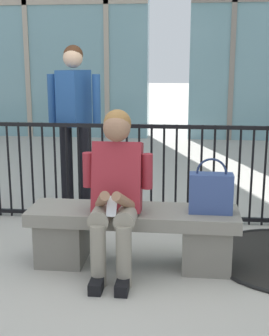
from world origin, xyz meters
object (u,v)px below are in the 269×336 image
Objects in this scene: stone_bench at (133,231)px; bystander_at_railing at (75,115)px; handbag_on_bench at (211,192)px; seated_person_with_phone at (116,188)px.

bystander_at_railing is (-0.77, 1.38, 0.73)m from stone_bench.
handbag_on_bench is 0.24× the size of bystander_at_railing.
stone_bench is at bearing 49.20° from seated_person_with_phone.
seated_person_with_phone is 2.93× the size of handbag_on_bench.
seated_person_with_phone is at bearing -130.80° from stone_bench.
bystander_at_railing is at bearing 113.63° from seated_person_with_phone.
bystander_at_railing is (-1.35, 1.39, 0.39)m from handbag_on_bench.
handbag_on_bench is (0.58, -0.01, 0.34)m from stone_bench.
seated_person_with_phone reaches higher than stone_bench.
stone_bench is at bearing 179.01° from handbag_on_bench.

